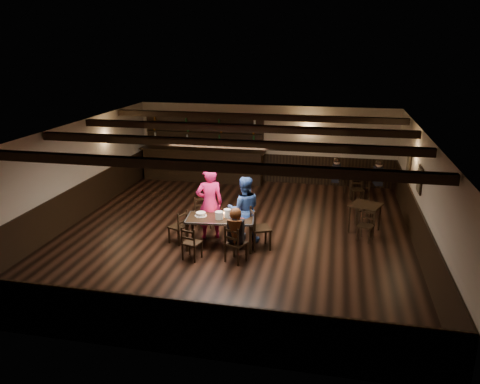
% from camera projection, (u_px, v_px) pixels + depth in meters
% --- Properties ---
extents(ground, '(10.00, 10.00, 0.00)m').
position_uv_depth(ground, '(234.00, 234.00, 12.13)').
color(ground, black).
rests_on(ground, ground).
extents(room_shell, '(9.02, 10.02, 2.71)m').
position_uv_depth(room_shell, '(235.00, 169.00, 11.63)').
color(room_shell, beige).
rests_on(room_shell, ground).
extents(dining_table, '(1.70, 0.99, 0.75)m').
position_uv_depth(dining_table, '(220.00, 221.00, 11.20)').
color(dining_table, black).
rests_on(dining_table, ground).
extents(chair_near_left, '(0.45, 0.44, 0.81)m').
position_uv_depth(chair_near_left, '(190.00, 241.00, 10.55)').
color(chair_near_left, black).
rests_on(chair_near_left, ground).
extents(chair_near_right, '(0.53, 0.52, 0.88)m').
position_uv_depth(chair_near_right, '(234.00, 241.00, 10.42)').
color(chair_near_right, black).
rests_on(chair_near_right, ground).
extents(chair_end_left, '(0.49, 0.50, 0.84)m').
position_uv_depth(chair_end_left, '(180.00, 225.00, 11.45)').
color(chair_end_left, black).
rests_on(chair_end_left, ground).
extents(chair_end_right, '(0.61, 0.62, 1.02)m').
position_uv_depth(chair_end_right, '(257.00, 225.00, 11.13)').
color(chair_end_right, black).
rests_on(chair_end_right, ground).
extents(chair_far_pushed, '(0.52, 0.51, 0.82)m').
position_uv_depth(chair_far_pushed, '(202.00, 210.00, 12.50)').
color(chair_far_pushed, black).
rests_on(chair_far_pushed, ground).
extents(woman_pink, '(0.79, 0.67, 1.84)m').
position_uv_depth(woman_pink, '(210.00, 203.00, 11.65)').
color(woman_pink, '#F31C84').
rests_on(woman_pink, ground).
extents(man_blue, '(0.95, 0.82, 1.67)m').
position_uv_depth(man_blue, '(244.00, 209.00, 11.48)').
color(man_blue, navy).
rests_on(man_blue, ground).
extents(seated_person, '(0.35, 0.53, 0.86)m').
position_uv_depth(seated_person, '(236.00, 227.00, 10.36)').
color(seated_person, black).
rests_on(seated_person, ground).
extents(cake, '(0.29, 0.29, 0.09)m').
position_uv_depth(cake, '(201.00, 214.00, 11.27)').
color(cake, white).
rests_on(cake, dining_table).
extents(plate_stack_a, '(0.19, 0.19, 0.18)m').
position_uv_depth(plate_stack_a, '(219.00, 215.00, 11.07)').
color(plate_stack_a, white).
rests_on(plate_stack_a, dining_table).
extents(plate_stack_b, '(0.17, 0.17, 0.20)m').
position_uv_depth(plate_stack_b, '(227.00, 213.00, 11.18)').
color(plate_stack_b, white).
rests_on(plate_stack_b, dining_table).
extents(tea_light, '(0.05, 0.05, 0.06)m').
position_uv_depth(tea_light, '(221.00, 216.00, 11.24)').
color(tea_light, '#A5A8AD').
rests_on(tea_light, dining_table).
extents(salt_shaker, '(0.03, 0.03, 0.08)m').
position_uv_depth(salt_shaker, '(234.00, 218.00, 11.04)').
color(salt_shaker, silver).
rests_on(salt_shaker, dining_table).
extents(pepper_shaker, '(0.03, 0.03, 0.09)m').
position_uv_depth(pepper_shaker, '(239.00, 218.00, 11.02)').
color(pepper_shaker, '#A5A8AD').
rests_on(pepper_shaker, dining_table).
extents(drink_glass, '(0.07, 0.07, 0.11)m').
position_uv_depth(drink_glass, '(233.00, 214.00, 11.26)').
color(drink_glass, silver).
rests_on(drink_glass, dining_table).
extents(menu_red, '(0.29, 0.24, 0.00)m').
position_uv_depth(menu_red, '(239.00, 219.00, 11.06)').
color(menu_red, maroon).
rests_on(menu_red, dining_table).
extents(menu_blue, '(0.39, 0.35, 0.00)m').
position_uv_depth(menu_blue, '(244.00, 216.00, 11.28)').
color(menu_blue, navy).
rests_on(menu_blue, dining_table).
extents(bar_counter, '(4.48, 0.70, 2.20)m').
position_uv_depth(bar_counter, '(203.00, 160.00, 16.73)').
color(bar_counter, black).
rests_on(bar_counter, ground).
extents(back_table_a, '(0.94, 0.94, 0.75)m').
position_uv_depth(back_table_a, '(365.00, 208.00, 12.12)').
color(back_table_a, black).
rests_on(back_table_a, ground).
extents(back_table_b, '(0.89, 0.89, 0.75)m').
position_uv_depth(back_table_b, '(358.00, 177.00, 15.00)').
color(back_table_b, black).
rests_on(back_table_b, ground).
extents(bg_patron_left, '(0.26, 0.40, 0.80)m').
position_uv_depth(bg_patron_left, '(336.00, 169.00, 14.97)').
color(bg_patron_left, black).
rests_on(bg_patron_left, ground).
extents(bg_patron_right, '(0.30, 0.42, 0.80)m').
position_uv_depth(bg_patron_right, '(378.00, 172.00, 14.63)').
color(bg_patron_right, black).
rests_on(bg_patron_right, ground).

